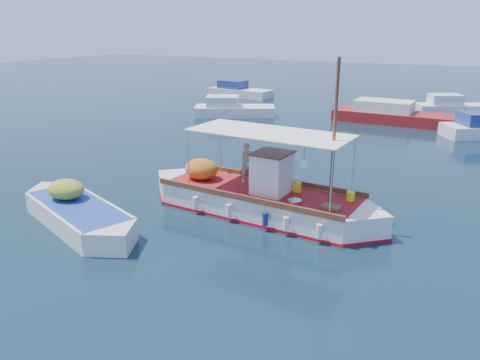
% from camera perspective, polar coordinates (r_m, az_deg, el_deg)
% --- Properties ---
extents(ground, '(160.00, 160.00, 0.00)m').
position_cam_1_polar(ground, '(17.66, 1.59, -4.39)').
color(ground, black).
rests_on(ground, ground).
extents(fishing_caique, '(9.96, 3.14, 6.08)m').
position_cam_1_polar(fishing_caique, '(17.84, 2.25, -2.34)').
color(fishing_caique, white).
rests_on(fishing_caique, ground).
extents(dinghy, '(6.54, 3.54, 1.70)m').
position_cam_1_polar(dinghy, '(17.81, -19.20, -4.03)').
color(dinghy, white).
rests_on(dinghy, ground).
extents(bg_boat_nw, '(6.65, 5.03, 1.80)m').
position_cam_1_polar(bg_boat_nw, '(37.48, -0.97, 8.53)').
color(bg_boat_nw, silver).
rests_on(bg_boat_nw, ground).
extents(bg_boat_n, '(10.18, 2.94, 1.80)m').
position_cam_1_polar(bg_boat_n, '(36.58, 18.89, 7.32)').
color(bg_boat_n, maroon).
rests_on(bg_boat_n, ground).
extents(bg_boat_far_w, '(6.68, 2.86, 1.80)m').
position_cam_1_polar(bg_boat_far_w, '(48.29, -0.12, 10.71)').
color(bg_boat_far_w, silver).
rests_on(bg_boat_far_w, ground).
extents(bg_boat_far_n, '(6.29, 4.51, 1.80)m').
position_cam_1_polar(bg_boat_far_n, '(42.08, 24.53, 7.98)').
color(bg_boat_far_n, silver).
rests_on(bg_boat_far_n, ground).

